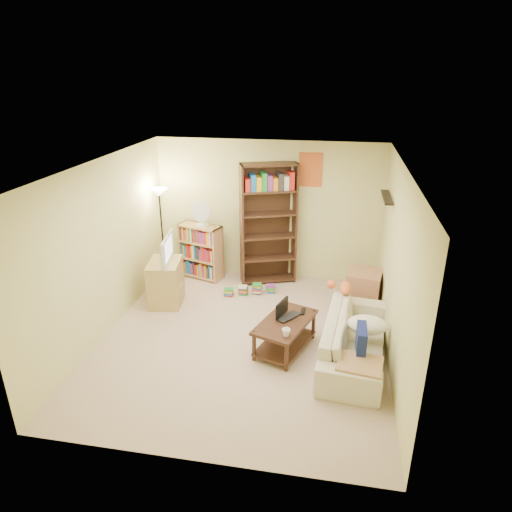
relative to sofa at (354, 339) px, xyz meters
name	(u,v)px	position (x,y,z in m)	size (l,w,h in m)	color
room	(242,233)	(-1.55, 0.18, 1.33)	(4.50, 4.54, 2.52)	#C8AC96
sofa	(354,339)	(0.00, 0.00, 0.00)	(0.97, 2.05, 0.58)	beige
navy_pillow	(361,340)	(0.05, -0.43, 0.26)	(0.38, 0.11, 0.34)	navy
cream_blanket	(367,325)	(0.15, 0.03, 0.21)	(0.53, 0.38, 0.23)	white
tabby_cat	(343,287)	(-0.18, 0.78, 0.37)	(0.46, 0.20, 0.16)	orange
coffee_table	(285,330)	(-0.93, 0.03, 0.00)	(0.86, 1.13, 0.45)	#402118
laptop	(291,318)	(-0.86, 0.09, 0.17)	(0.40, 0.43, 0.03)	black
laptop_screen	(282,308)	(-1.00, 0.13, 0.29)	(0.01, 0.34, 0.22)	white
mug	(286,332)	(-0.88, -0.35, 0.21)	(0.15, 0.15, 0.10)	white
tv_remote	(303,311)	(-0.72, 0.31, 0.17)	(0.06, 0.18, 0.02)	black
tv_stand	(166,282)	(-3.03, 1.04, 0.08)	(0.49, 0.68, 0.73)	tan
television	(163,249)	(-3.03, 1.04, 0.66)	(0.22, 0.76, 0.43)	black
tall_bookshelf	(268,222)	(-1.50, 2.15, 0.85)	(1.02, 0.64, 2.16)	#3E2218
short_bookshelf	(201,252)	(-2.74, 2.10, 0.22)	(0.85, 0.54, 1.01)	tan
desk_fan	(201,214)	(-2.68, 2.05, 0.96)	(0.36, 0.20, 0.46)	white
floor_lamp	(160,209)	(-3.34, 1.82, 1.08)	(0.29, 0.29, 1.72)	black
side_table	(363,289)	(0.17, 1.51, 0.01)	(0.53, 0.53, 0.60)	#B17956
end_cabinet	(358,378)	(0.04, -0.74, -0.07)	(0.52, 0.43, 0.43)	tan
book_stacks	(251,290)	(-1.71, 1.57, -0.21)	(0.85, 0.37, 0.19)	red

